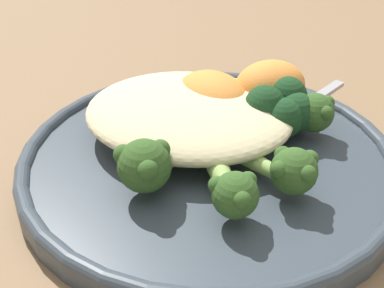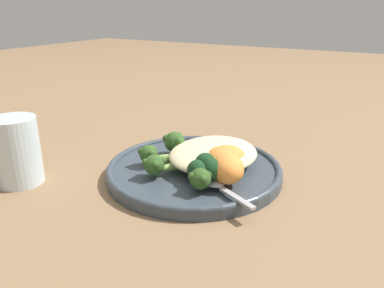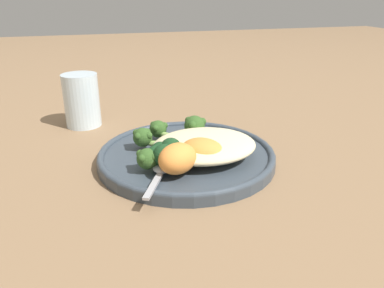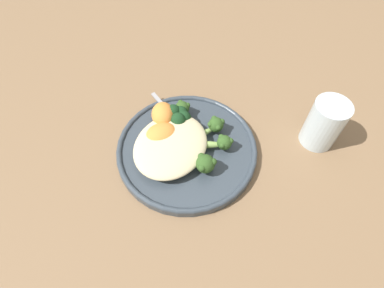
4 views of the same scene
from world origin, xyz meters
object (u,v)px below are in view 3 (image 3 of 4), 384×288
at_px(broccoli_stalk_0, 195,131).
at_px(kale_tuft, 165,154).
at_px(broccoli_stalk_2, 152,140).
at_px(water_glass, 82,100).
at_px(quinoa_mound, 204,145).
at_px(sweet_potato_chunk_0, 178,158).
at_px(broccoli_stalk_3, 156,157).
at_px(plate, 187,155).
at_px(broccoli_stalk_1, 167,134).
at_px(sweet_potato_chunk_1, 202,151).
at_px(spoon, 162,170).

distance_m(broccoli_stalk_0, kale_tuft, 0.12).
xyz_separation_m(broccoli_stalk_2, water_glass, (0.11, -0.21, 0.02)).
distance_m(quinoa_mound, sweet_potato_chunk_0, 0.08).
bearing_deg(broccoli_stalk_2, broccoli_stalk_3, 116.44).
bearing_deg(plate, broccoli_stalk_1, -64.58).
distance_m(broccoli_stalk_3, sweet_potato_chunk_1, 0.07).
bearing_deg(kale_tuft, sweet_potato_chunk_1, 175.34).
distance_m(plate, sweet_potato_chunk_0, 0.09).
height_order(broccoli_stalk_2, water_glass, water_glass).
height_order(broccoli_stalk_2, broccoli_stalk_3, same).
height_order(quinoa_mound, broccoli_stalk_3, broccoli_stalk_3).
xyz_separation_m(spoon, water_glass, (0.11, -0.31, 0.03)).
bearing_deg(plate, water_glass, -55.20).
bearing_deg(quinoa_mound, broccoli_stalk_3, 14.31).
distance_m(broccoli_stalk_1, sweet_potato_chunk_1, 0.11).
height_order(plate, sweet_potato_chunk_0, sweet_potato_chunk_0).
relative_size(broccoli_stalk_3, spoon, 1.02).
relative_size(broccoli_stalk_0, broccoli_stalk_1, 1.05).
bearing_deg(spoon, broccoli_stalk_1, -169.39).
relative_size(broccoli_stalk_1, spoon, 1.06).
bearing_deg(water_glass, quinoa_mound, 125.75).
bearing_deg(broccoli_stalk_1, broccoli_stalk_0, -127.43).
distance_m(quinoa_mound, kale_tuft, 0.07).
bearing_deg(quinoa_mound, water_glass, -54.25).
bearing_deg(broccoli_stalk_3, water_glass, -94.23).
relative_size(sweet_potato_chunk_0, water_glass, 0.57).
bearing_deg(sweet_potato_chunk_0, broccoli_stalk_0, -117.12).
height_order(quinoa_mound, sweet_potato_chunk_0, sweet_potato_chunk_0).
relative_size(broccoli_stalk_2, water_glass, 1.01).
bearing_deg(spoon, plate, 167.75).
bearing_deg(sweet_potato_chunk_0, spoon, -14.89).
bearing_deg(broccoli_stalk_0, broccoli_stalk_3, 151.17).
bearing_deg(sweet_potato_chunk_1, quinoa_mound, -114.01).
xyz_separation_m(broccoli_stalk_3, water_glass, (0.10, -0.28, 0.02)).
bearing_deg(water_glass, broccoli_stalk_2, 117.72).
bearing_deg(broccoli_stalk_3, plate, -167.02).
relative_size(broccoli_stalk_1, sweet_potato_chunk_1, 1.68).
relative_size(broccoli_stalk_2, broccoli_stalk_3, 1.01).
height_order(broccoli_stalk_0, broccoli_stalk_2, broccoli_stalk_0).
distance_m(broccoli_stalk_0, broccoli_stalk_3, 0.12).
xyz_separation_m(broccoli_stalk_0, broccoli_stalk_1, (0.05, -0.01, -0.00)).
distance_m(sweet_potato_chunk_0, sweet_potato_chunk_1, 0.05).
relative_size(sweet_potato_chunk_1, kale_tuft, 1.17).
distance_m(broccoli_stalk_3, spoon, 0.03).
xyz_separation_m(kale_tuft, spoon, (0.01, 0.02, -0.02)).
xyz_separation_m(broccoli_stalk_1, broccoli_stalk_3, (0.04, 0.09, 0.00)).
xyz_separation_m(sweet_potato_chunk_0, water_glass, (0.13, -0.31, 0.01)).
relative_size(quinoa_mound, water_glass, 1.53).
bearing_deg(water_glass, sweet_potato_chunk_0, 112.51).
height_order(broccoli_stalk_0, broccoli_stalk_3, broccoli_stalk_0).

